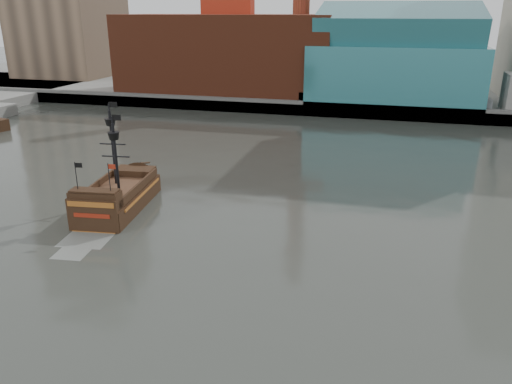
% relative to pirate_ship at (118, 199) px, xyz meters
% --- Properties ---
extents(ground, '(400.00, 400.00, 0.00)m').
position_rel_pirate_ship_xyz_m(ground, '(14.02, -13.66, -0.96)').
color(ground, '#2C2E28').
rests_on(ground, ground).
extents(promenade_far, '(220.00, 60.00, 2.00)m').
position_rel_pirate_ship_xyz_m(promenade_far, '(14.02, 78.34, 0.04)').
color(promenade_far, slate).
rests_on(promenade_far, ground).
extents(seawall, '(220.00, 1.00, 2.60)m').
position_rel_pirate_ship_xyz_m(seawall, '(14.02, 48.84, 0.34)').
color(seawall, '#4C4C49').
rests_on(seawall, ground).
extents(pirate_ship, '(5.93, 14.56, 10.59)m').
position_rel_pirate_ship_xyz_m(pirate_ship, '(0.00, 0.00, 0.00)').
color(pirate_ship, black).
rests_on(pirate_ship, ground).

